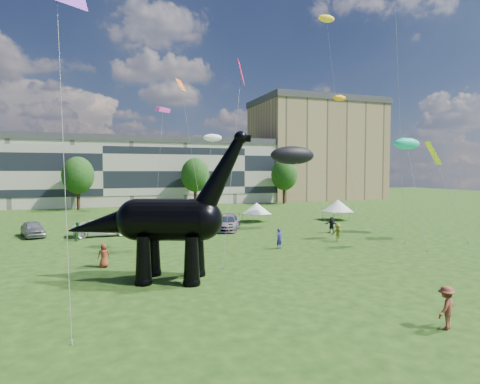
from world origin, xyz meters
name	(u,v)px	position (x,y,z in m)	size (l,w,h in m)	color
ground	(273,294)	(0.00, 0.00, 0.00)	(220.00, 220.00, 0.00)	#16330C
terrace_row	(103,174)	(-8.00, 62.00, 6.00)	(78.00, 11.00, 12.00)	beige
apartment_block	(316,152)	(40.00, 65.00, 11.00)	(28.00, 18.00, 22.00)	tan
tree_mid_left	(78,172)	(-12.00, 53.00, 6.29)	(5.20, 5.20, 9.44)	#382314
tree_mid_right	(195,172)	(8.00, 53.00, 6.29)	(5.20, 5.20, 9.44)	#382314
tree_far_right	(284,172)	(26.00, 53.00, 6.29)	(5.20, 5.20, 9.44)	#382314
dinosaur_sculpture	(163,222)	(-5.07, 4.73, 3.46)	(10.94, 5.82, 9.17)	black
car_silver	(33,229)	(-14.91, 24.88, 0.78)	(1.85, 4.60, 1.57)	#A3A3A7
car_grey	(157,223)	(-2.73, 25.21, 0.75)	(1.59, 4.56, 1.50)	slate
car_white	(103,228)	(-8.32, 23.28, 0.81)	(2.68, 5.82, 1.62)	white
car_dark	(228,223)	(4.61, 22.51, 0.81)	(2.28, 5.61, 1.63)	#595960
gazebo_near	(257,208)	(10.45, 28.67, 1.73)	(4.21, 4.21, 2.46)	white
gazebo_far	(338,206)	(21.26, 26.65, 1.91)	(4.10, 4.10, 2.72)	silver
visitors	(183,237)	(-1.92, 14.72, 0.87)	(57.32, 39.04, 1.81)	gray
kites	(296,138)	(13.81, 24.25, 10.52)	(53.55, 47.62, 28.45)	red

